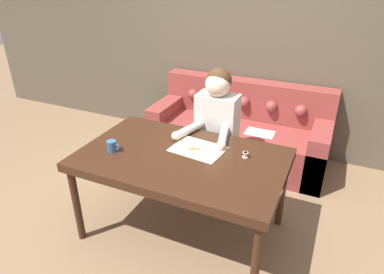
{
  "coord_description": "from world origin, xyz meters",
  "views": [
    {
      "loc": [
        1.09,
        -2.1,
        2.08
      ],
      "look_at": [
        0.09,
        0.11,
        0.85
      ],
      "focal_mm": 32.0,
      "sensor_mm": 36.0,
      "label": 1
    }
  ],
  "objects_px": {
    "couch": "(239,133)",
    "person": "(216,133)",
    "dining_table": "(182,163)",
    "mug": "(112,146)",
    "scissors": "(197,149)",
    "thread_spool": "(245,155)"
  },
  "relations": [
    {
      "from": "dining_table",
      "to": "couch",
      "type": "height_order",
      "value": "couch"
    },
    {
      "from": "dining_table",
      "to": "scissors",
      "type": "height_order",
      "value": "scissors"
    },
    {
      "from": "scissors",
      "to": "thread_spool",
      "type": "relative_size",
      "value": 5.22
    },
    {
      "from": "dining_table",
      "to": "mug",
      "type": "distance_m",
      "value": 0.57
    },
    {
      "from": "person",
      "to": "scissors",
      "type": "distance_m",
      "value": 0.51
    },
    {
      "from": "thread_spool",
      "to": "mug",
      "type": "bearing_deg",
      "value": -161.0
    },
    {
      "from": "couch",
      "to": "person",
      "type": "relative_size",
      "value": 1.56
    },
    {
      "from": "person",
      "to": "scissors",
      "type": "bearing_deg",
      "value": -86.85
    },
    {
      "from": "dining_table",
      "to": "scissors",
      "type": "bearing_deg",
      "value": 62.97
    },
    {
      "from": "couch",
      "to": "thread_spool",
      "type": "height_order",
      "value": "couch"
    },
    {
      "from": "dining_table",
      "to": "person",
      "type": "distance_m",
      "value": 0.65
    },
    {
      "from": "couch",
      "to": "person",
      "type": "height_order",
      "value": "person"
    },
    {
      "from": "scissors",
      "to": "thread_spool",
      "type": "bearing_deg",
      "value": 5.74
    },
    {
      "from": "person",
      "to": "couch",
      "type": "bearing_deg",
      "value": 89.79
    },
    {
      "from": "person",
      "to": "mug",
      "type": "relative_size",
      "value": 11.3
    },
    {
      "from": "scissors",
      "to": "mug",
      "type": "xyz_separation_m",
      "value": [
        -0.6,
        -0.3,
        0.04
      ]
    },
    {
      "from": "person",
      "to": "thread_spool",
      "type": "xyz_separation_m",
      "value": [
        0.41,
        -0.47,
        0.11
      ]
    },
    {
      "from": "person",
      "to": "thread_spool",
      "type": "height_order",
      "value": "person"
    },
    {
      "from": "dining_table",
      "to": "scissors",
      "type": "relative_size",
      "value": 6.79
    },
    {
      "from": "mug",
      "to": "couch",
      "type": "bearing_deg",
      "value": 69.84
    },
    {
      "from": "person",
      "to": "mug",
      "type": "height_order",
      "value": "person"
    },
    {
      "from": "scissors",
      "to": "mug",
      "type": "relative_size",
      "value": 2.08
    }
  ]
}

